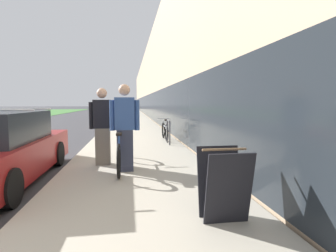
{
  "coord_description": "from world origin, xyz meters",
  "views": [
    {
      "loc": [
        5.13,
        -3.01,
        1.57
      ],
      "look_at": [
        7.75,
        14.8,
        -0.05
      ],
      "focal_mm": 28.0,
      "sensor_mm": 36.0,
      "label": 1
    }
  ],
  "objects_px": {
    "person_bystander": "(103,126)",
    "cruiser_bike_nearest": "(165,131)",
    "tandem_bicycle": "(120,151)",
    "bike_rack_hoop": "(169,129)",
    "person_rider": "(125,128)",
    "sandwich_board_sign": "(224,184)"
  },
  "relations": [
    {
      "from": "person_bystander",
      "to": "cruiser_bike_nearest",
      "type": "height_order",
      "value": "person_bystander"
    },
    {
      "from": "person_bystander",
      "to": "cruiser_bike_nearest",
      "type": "distance_m",
      "value": 4.35
    },
    {
      "from": "person_bystander",
      "to": "tandem_bicycle",
      "type": "bearing_deg",
      "value": -39.2
    },
    {
      "from": "bike_rack_hoop",
      "to": "cruiser_bike_nearest",
      "type": "height_order",
      "value": "bike_rack_hoop"
    },
    {
      "from": "person_rider",
      "to": "person_bystander",
      "type": "relative_size",
      "value": 1.03
    },
    {
      "from": "person_rider",
      "to": "sandwich_board_sign",
      "type": "relative_size",
      "value": 2.04
    },
    {
      "from": "tandem_bicycle",
      "to": "person_bystander",
      "type": "bearing_deg",
      "value": 140.8
    },
    {
      "from": "tandem_bicycle",
      "to": "bike_rack_hoop",
      "type": "relative_size",
      "value": 2.9
    },
    {
      "from": "bike_rack_hoop",
      "to": "cruiser_bike_nearest",
      "type": "xyz_separation_m",
      "value": [
        0.01,
        1.03,
        -0.16
      ]
    },
    {
      "from": "sandwich_board_sign",
      "to": "tandem_bicycle",
      "type": "bearing_deg",
      "value": 115.33
    },
    {
      "from": "cruiser_bike_nearest",
      "to": "bike_rack_hoop",
      "type": "bearing_deg",
      "value": -90.72
    },
    {
      "from": "person_rider",
      "to": "tandem_bicycle",
      "type": "bearing_deg",
      "value": 110.4
    },
    {
      "from": "tandem_bicycle",
      "to": "sandwich_board_sign",
      "type": "relative_size",
      "value": 2.73
    },
    {
      "from": "bike_rack_hoop",
      "to": "sandwich_board_sign",
      "type": "bearing_deg",
      "value": -91.98
    },
    {
      "from": "tandem_bicycle",
      "to": "bike_rack_hoop",
      "type": "height_order",
      "value": "tandem_bicycle"
    },
    {
      "from": "tandem_bicycle",
      "to": "cruiser_bike_nearest",
      "type": "distance_m",
      "value": 4.46
    },
    {
      "from": "tandem_bicycle",
      "to": "sandwich_board_sign",
      "type": "bearing_deg",
      "value": -64.67
    },
    {
      "from": "tandem_bicycle",
      "to": "bike_rack_hoop",
      "type": "bearing_deg",
      "value": 63.47
    },
    {
      "from": "tandem_bicycle",
      "to": "cruiser_bike_nearest",
      "type": "xyz_separation_m",
      "value": [
        1.58,
        4.17,
        -0.01
      ]
    },
    {
      "from": "person_rider",
      "to": "cruiser_bike_nearest",
      "type": "relative_size",
      "value": 1.13
    },
    {
      "from": "bike_rack_hoop",
      "to": "person_rider",
      "type": "bearing_deg",
      "value": -112.84
    },
    {
      "from": "person_rider",
      "to": "cruiser_bike_nearest",
      "type": "bearing_deg",
      "value": 71.9
    }
  ]
}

